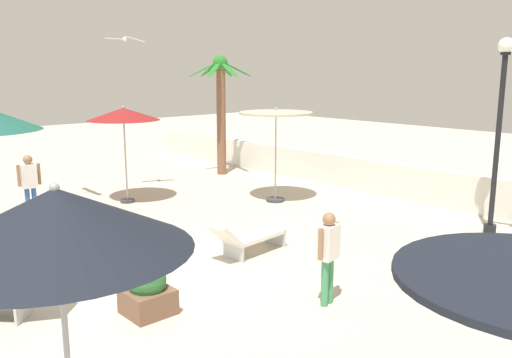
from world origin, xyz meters
TOP-DOWN VIEW (x-y plane):
  - ground_plane at (0.00, 0.00)m, footprint 56.00×56.00m
  - boundary_wall at (0.00, 9.01)m, footprint 25.20×0.30m
  - patio_umbrella_0 at (-5.09, 2.77)m, footprint 2.03×2.03m
  - patio_umbrella_1 at (4.63, -3.07)m, footprint 2.09×2.09m
  - patio_umbrella_3 at (-2.33, 6.01)m, footprint 2.08×2.08m
  - palm_tree_0 at (-6.63, 7.44)m, footprint 2.40×2.31m
  - lamp_post_1 at (3.24, 7.61)m, footprint 0.35×0.35m
  - lounge_chair_0 at (0.60, 2.37)m, footprint 0.74×1.93m
  - guest_0 at (-4.99, 0.03)m, footprint 0.30×0.55m
  - guest_2 at (3.26, 1.76)m, footprint 0.30×0.55m
  - seagull_2 at (-6.07, 3.45)m, footprint 0.60×1.09m
  - planter at (1.61, -0.57)m, footprint 0.70×0.70m

SIDE VIEW (x-z plane):
  - ground_plane at x=0.00m, z-range 0.00..0.00m
  - planter at x=1.61m, z-range -0.04..0.81m
  - lounge_chair_0 at x=0.60m, z-range -0.03..0.81m
  - boundary_wall at x=0.00m, z-range 0.00..1.03m
  - guest_2 at x=3.26m, z-range 0.15..1.70m
  - guest_0 at x=-4.99m, z-range 0.18..1.86m
  - patio_umbrella_3 at x=-2.33m, z-range 0.96..3.67m
  - patio_umbrella_0 at x=-5.09m, z-range 1.12..3.88m
  - patio_umbrella_1 at x=4.63m, z-range 1.15..4.08m
  - lamp_post_1 at x=3.24m, z-range 0.41..4.85m
  - palm_tree_0 at x=-6.63m, z-range 0.54..4.78m
  - seagull_2 at x=-6.07m, z-range 4.53..4.70m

